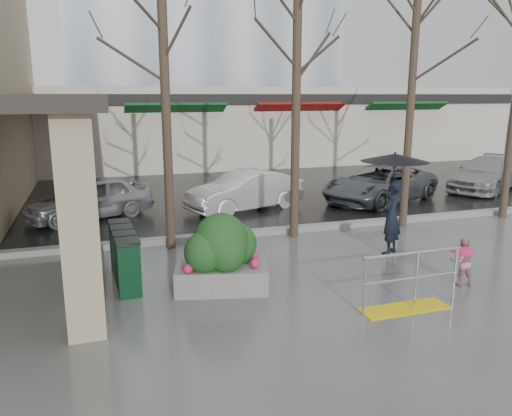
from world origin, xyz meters
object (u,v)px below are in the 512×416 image
tree_midwest (297,25)px  car_b (245,191)px  child_pink (462,259)px  planter (221,254)px  handrail (409,288)px  child_blue (200,261)px  car_a (89,198)px  tree_mideast (415,46)px  woman (393,189)px  car_c (380,184)px  news_boxes (124,256)px  tree_west (163,26)px  car_d (486,174)px

tree_midwest → car_b: tree_midwest is taller
child_pink → planter: (-4.49, 1.17, 0.18)m
handrail → child_blue: (-3.25, 1.85, 0.23)m
tree_midwest → car_b: (-0.33, 3.32, -4.60)m
tree_midwest → car_a: size_ratio=1.89×
tree_mideast → child_blue: 8.22m
child_pink → car_a: size_ratio=0.25×
child_pink → woman: bearing=-70.1°
car_b → car_c: 4.78m
car_b → news_boxes: bearing=-56.0°
child_blue → news_boxes: bearing=-18.7°
tree_west → car_b: bearing=49.2°
tree_mideast → car_b: (-3.63, 3.32, -4.23)m
child_blue → car_d: 14.26m
child_blue → planter: (0.40, -0.03, 0.11)m
tree_west → tree_midwest: bearing=0.0°
child_pink → car_c: bearing=-96.0°
handrail → child_pink: size_ratio=2.02×
tree_midwest → car_b: bearing=95.7°
handrail → tree_mideast: bearing=56.8°
child_pink → car_d: bearing=-120.4°
car_a → car_b: 4.73m
tree_midwest → woman: (1.58, -2.01, -3.71)m
child_blue → tree_mideast: bearing=-137.0°
tree_west → tree_mideast: 6.50m
car_c → car_d: size_ratio=1.04×
tree_midwest → tree_mideast: 3.32m
tree_midwest → news_boxes: (-4.40, -1.97, -4.70)m
woman → car_a: woman is taller
tree_mideast → news_boxes: size_ratio=3.37×
child_blue → planter: bearing=-166.4°
handrail → news_boxes: 5.37m
tree_west → woman: (4.78, -2.01, -3.56)m
child_blue → child_pink: bearing=-175.6°
car_a → car_d: size_ratio=0.85×
woman → planter: bearing=-25.2°
planter → news_boxes: 1.99m
tree_midwest → car_d: (9.50, 3.73, -4.60)m
planter → car_a: bearing=109.7°
woman → car_c: size_ratio=0.52×
tree_mideast → car_d: size_ratio=1.50×
handrail → child_blue: bearing=150.4°
woman → planter: woman is taller
tree_mideast → news_boxes: 9.05m
handrail → child_blue: 3.75m
handrail → woman: bearing=63.0°
news_boxes → car_c: size_ratio=0.43×
tree_midwest → planter: size_ratio=3.75×
car_d → planter: bearing=-91.6°
tree_mideast → car_d: tree_mideast is taller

